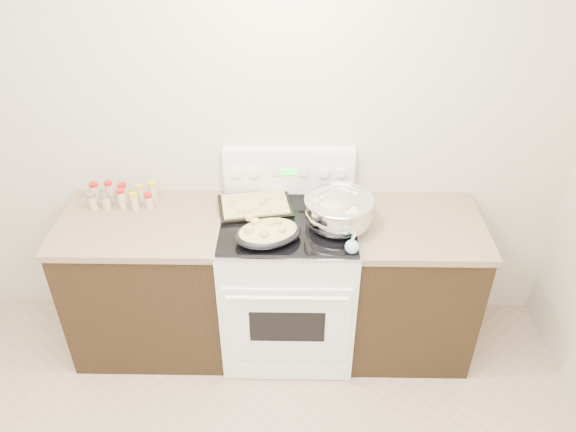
{
  "coord_description": "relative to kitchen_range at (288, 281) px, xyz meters",
  "views": [
    {
      "loc": [
        0.39,
        -1.13,
        2.72
      ],
      "look_at": [
        0.35,
        1.37,
        1.0
      ],
      "focal_mm": 35.0,
      "sensor_mm": 36.0,
      "label": 1
    }
  ],
  "objects": [
    {
      "name": "mixing_bowl",
      "position": [
        0.27,
        -0.05,
        0.54
      ],
      "size": [
        0.48,
        0.48,
        0.22
      ],
      "color": "silver",
      "rests_on": "kitchen_range"
    },
    {
      "name": "counter_left",
      "position": [
        -0.83,
        0.01,
        -0.03
      ],
      "size": [
        0.93,
        0.67,
        0.92
      ],
      "color": "black",
      "rests_on": "ground"
    },
    {
      "name": "spice_jars",
      "position": [
        -0.96,
        0.16,
        0.49
      ],
      "size": [
        0.39,
        0.15,
        0.13
      ],
      "color": "#BFB28C",
      "rests_on": "counter_left"
    },
    {
      "name": "roasting_pan",
      "position": [
        -0.1,
        -0.19,
        0.5
      ],
      "size": [
        0.42,
        0.36,
        0.11
      ],
      "color": "black",
      "rests_on": "kitchen_range"
    },
    {
      "name": "room_shell",
      "position": [
        -0.35,
        -1.42,
        1.21
      ],
      "size": [
        4.1,
        3.6,
        2.75
      ],
      "color": "beige",
      "rests_on": "ground"
    },
    {
      "name": "wooden_spoon",
      "position": [
        -0.08,
        -0.13,
        0.46
      ],
      "size": [
        0.19,
        0.2,
        0.04
      ],
      "color": "#AC8A4F",
      "rests_on": "kitchen_range"
    },
    {
      "name": "blue_ladle",
      "position": [
        0.33,
        -0.27,
        0.48
      ],
      "size": [
        0.11,
        0.26,
        0.09
      ],
      "color": "#88B6CB",
      "rests_on": "kitchen_range"
    },
    {
      "name": "counter_right",
      "position": [
        0.73,
        0.01,
        -0.03
      ],
      "size": [
        0.73,
        0.67,
        0.92
      ],
      "color": "black",
      "rests_on": "ground"
    },
    {
      "name": "baking_sheet",
      "position": [
        -0.19,
        0.1,
        0.47
      ],
      "size": [
        0.45,
        0.36,
        0.06
      ],
      "color": "black",
      "rests_on": "kitchen_range"
    },
    {
      "name": "kitchen_range",
      "position": [
        0.0,
        0.0,
        0.0
      ],
      "size": [
        0.78,
        0.73,
        1.22
      ],
      "color": "white",
      "rests_on": "ground"
    }
  ]
}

